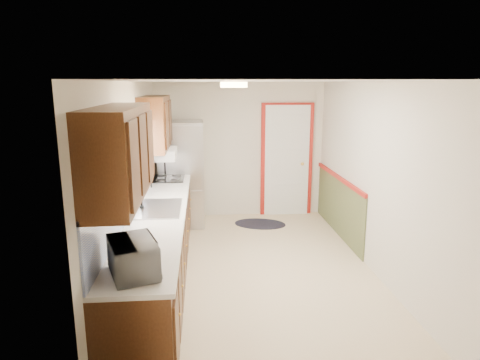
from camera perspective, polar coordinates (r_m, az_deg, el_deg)
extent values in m
cube|color=beige|center=(5.63, 2.22, -12.19)|extent=(3.20, 5.20, 0.12)
cube|color=white|center=(5.10, 2.46, 13.05)|extent=(3.20, 5.20, 0.12)
cube|color=beige|center=(7.68, -0.03, 3.99)|extent=(3.20, 0.10, 2.40)
cube|color=beige|center=(2.89, 8.72, -11.39)|extent=(3.20, 0.10, 2.40)
cube|color=beige|center=(5.26, -14.09, -0.51)|extent=(0.10, 5.20, 2.40)
cube|color=beige|center=(5.62, 17.67, 0.11)|extent=(0.10, 5.20, 2.40)
cube|color=#3C1E0D|center=(5.17, -10.82, -9.35)|extent=(0.60, 4.00, 0.90)
cube|color=silver|center=(5.01, -10.87, -4.36)|extent=(0.63, 4.00, 0.04)
cube|color=#5D82E4|center=(4.97, -14.49, -1.14)|extent=(0.02, 4.00, 0.55)
cube|color=#3C1E0D|center=(3.57, -15.77, 3.40)|extent=(0.35, 1.40, 0.75)
cube|color=#3C1E0D|center=(6.22, -11.24, 7.47)|extent=(0.35, 1.20, 0.75)
cube|color=white|center=(4.99, -14.53, 3.66)|extent=(0.02, 1.00, 0.90)
cube|color=orange|center=(4.94, -14.24, 7.68)|extent=(0.05, 1.12, 0.24)
cube|color=#B7B7BC|center=(5.10, -10.83, -3.76)|extent=(0.52, 0.82, 0.02)
cube|color=white|center=(6.32, -10.57, 3.47)|extent=(0.45, 0.60, 0.15)
cube|color=maroon|center=(7.80, 6.23, 2.57)|extent=(0.94, 0.05, 2.08)
cube|color=white|center=(7.78, 6.26, 2.53)|extent=(0.80, 0.04, 2.00)
cube|color=#4E5530|center=(7.03, 13.00, -3.45)|extent=(0.02, 2.30, 0.90)
cube|color=maroon|center=(6.91, 13.09, 0.30)|extent=(0.04, 2.30, 0.06)
cylinder|color=#FFD88C|center=(4.87, -0.83, 12.60)|extent=(0.30, 0.30, 0.06)
imported|color=white|center=(3.40, -14.02, -9.53)|extent=(0.42, 0.56, 0.33)
cube|color=#B7B7BC|center=(7.28, -7.75, 0.83)|extent=(0.74, 0.69, 1.76)
cylinder|color=black|center=(6.94, -9.89, -0.58)|extent=(0.02, 0.02, 1.23)
ellipsoid|color=black|center=(7.42, 2.69, -5.86)|extent=(0.99, 0.77, 0.01)
cube|color=black|center=(6.64, -9.49, 0.21)|extent=(0.47, 0.56, 0.02)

